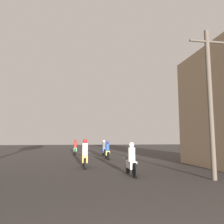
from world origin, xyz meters
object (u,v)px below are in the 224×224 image
at_px(motorcycle_white, 131,162).
at_px(motorcycle_orange, 85,156).
at_px(motorcycle_yellow, 107,152).
at_px(motorcycle_blue, 104,149).
at_px(utility_pole_near, 210,99).
at_px(motorcycle_green, 75,148).

height_order(motorcycle_white, motorcycle_orange, motorcycle_orange).
distance_m(motorcycle_yellow, motorcycle_blue, 3.68).
bearing_deg(motorcycle_white, motorcycle_orange, 126.64).
distance_m(motorcycle_orange, utility_pole_near, 7.27).
relative_size(motorcycle_orange, utility_pole_near, 0.29).
xyz_separation_m(motorcycle_orange, utility_pole_near, (5.03, -4.53, 2.67)).
bearing_deg(motorcycle_green, utility_pole_near, -71.73).
bearing_deg(motorcycle_orange, utility_pole_near, -44.25).
bearing_deg(motorcycle_orange, motorcycle_white, -58.45).
xyz_separation_m(motorcycle_blue, utility_pole_near, (2.86, -13.23, 2.72)).
xyz_separation_m(motorcycle_orange, motorcycle_green, (-0.61, 10.93, -0.03)).
height_order(motorcycle_white, motorcycle_green, motorcycle_green).
relative_size(motorcycle_blue, utility_pole_near, 0.30).
xyz_separation_m(motorcycle_blue, motorcycle_green, (-2.78, 2.22, 0.01)).
relative_size(motorcycle_white, utility_pole_near, 0.30).
distance_m(motorcycle_yellow, utility_pole_near, 10.39).
bearing_deg(motorcycle_orange, motorcycle_green, 90.94).
height_order(motorcycle_orange, utility_pole_near, utility_pole_near).
bearing_deg(motorcycle_blue, utility_pole_near, -75.94).
distance_m(motorcycle_blue, motorcycle_green, 3.56).
height_order(motorcycle_orange, motorcycle_blue, motorcycle_orange).
xyz_separation_m(motorcycle_white, motorcycle_green, (-2.60, 13.89, 0.03)).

